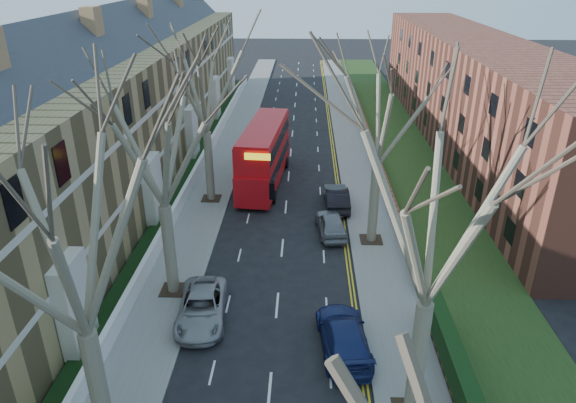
{
  "coord_description": "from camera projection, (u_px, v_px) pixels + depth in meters",
  "views": [
    {
      "loc": [
        1.34,
        -7.13,
        16.34
      ],
      "look_at": [
        0.34,
        21.62,
        2.94
      ],
      "focal_mm": 32.0,
      "sensor_mm": 36.0,
      "label": 1
    }
  ],
  "objects": [
    {
      "name": "double_decker_bus",
      "position": [
        264.0,
        156.0,
        40.99
      ],
      "size": [
        3.63,
        11.59,
        4.75
      ],
      "rotation": [
        0.0,
        0.0,
        3.05
      ],
      "color": "red",
      "rests_on": "ground"
    },
    {
      "name": "tree_right_mid",
      "position": [
        440.0,
        196.0,
        16.43
      ],
      "size": [
        10.5,
        10.5,
        14.71
      ],
      "color": "#6F634F",
      "rests_on": "ground"
    },
    {
      "name": "tree_left_mid",
      "position": [
        63.0,
        219.0,
        14.98
      ],
      "size": [
        10.5,
        10.5,
        14.71
      ],
      "color": "#6F634F",
      "rests_on": "ground"
    },
    {
      "name": "terrace_left",
      "position": [
        111.0,
        117.0,
        39.58
      ],
      "size": [
        9.7,
        78.0,
        13.6
      ],
      "color": "#9B834E",
      "rests_on": "ground"
    },
    {
      "name": "front_wall_left",
      "position": [
        193.0,
        177.0,
        41.46
      ],
      "size": [
        0.3,
        78.0,
        1.0
      ],
      "color": "white",
      "rests_on": "ground"
    },
    {
      "name": "tree_left_dist",
      "position": [
        203.0,
        73.0,
        34.91
      ],
      "size": [
        10.5,
        10.5,
        14.71
      ],
      "color": "#6F634F",
      "rests_on": "ground"
    },
    {
      "name": "pavement_left",
      "position": [
        228.0,
        151.0,
        48.9
      ],
      "size": [
        3.0,
        102.0,
        0.12
      ],
      "primitive_type": "cube",
      "color": "slate",
      "rests_on": "ground"
    },
    {
      "name": "tree_left_far",
      "position": [
        156.0,
        129.0,
        24.17
      ],
      "size": [
        10.15,
        10.15,
        14.22
      ],
      "color": "#6F634F",
      "rests_on": "ground"
    },
    {
      "name": "grass_verge_right",
      "position": [
        402.0,
        152.0,
        48.34
      ],
      "size": [
        6.0,
        102.0,
        0.06
      ],
      "color": "#1D3613",
      "rests_on": "ground"
    },
    {
      "name": "tree_right_far",
      "position": [
        382.0,
        100.0,
        29.25
      ],
      "size": [
        10.15,
        10.15,
        14.22
      ],
      "color": "#6F634F",
      "rests_on": "ground"
    },
    {
      "name": "car_left_far",
      "position": [
        202.0,
        307.0,
        25.65
      ],
      "size": [
        2.7,
        5.22,
        1.41
      ],
      "primitive_type": "imported",
      "rotation": [
        0.0,
        0.0,
        0.07
      ],
      "color": "gray",
      "rests_on": "ground"
    },
    {
      "name": "car_right_mid",
      "position": [
        331.0,
        224.0,
        33.81
      ],
      "size": [
        2.19,
        4.46,
        1.46
      ],
      "primitive_type": "imported",
      "rotation": [
        0.0,
        0.0,
        3.25
      ],
      "color": "gray",
      "rests_on": "ground"
    },
    {
      "name": "pavement_right",
      "position": [
        354.0,
        153.0,
        48.52
      ],
      "size": [
        3.0,
        102.0,
        0.12
      ],
      "primitive_type": "cube",
      "color": "slate",
      "rests_on": "ground"
    },
    {
      "name": "flats_right",
      "position": [
        472.0,
        92.0,
        49.7
      ],
      "size": [
        13.97,
        54.0,
        10.0
      ],
      "color": "brown",
      "rests_on": "ground"
    },
    {
      "name": "car_right_far",
      "position": [
        336.0,
        197.0,
        37.55
      ],
      "size": [
        1.83,
        4.78,
        1.55
      ],
      "primitive_type": "imported",
      "rotation": [
        0.0,
        0.0,
        3.18
      ],
      "color": "black",
      "rests_on": "ground"
    },
    {
      "name": "car_right_near",
      "position": [
        344.0,
        336.0,
        23.61
      ],
      "size": [
        2.66,
        5.45,
        1.53
      ],
      "primitive_type": "imported",
      "rotation": [
        0.0,
        0.0,
        3.24
      ],
      "color": "navy",
      "rests_on": "ground"
    }
  ]
}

